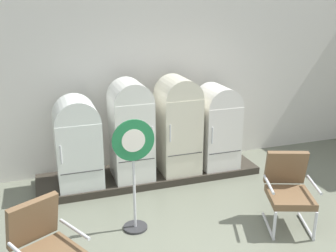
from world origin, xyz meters
TOP-DOWN VIEW (x-y plane):
  - back_wall at (0.00, 3.66)m, footprint 11.76×0.12m
  - display_plinth at (0.00, 3.02)m, footprint 3.70×0.95m
  - refrigerator_0 at (-1.16, 2.93)m, footprint 0.67×0.71m
  - refrigerator_1 at (-0.32, 2.93)m, footprint 0.62×0.71m
  - refrigerator_2 at (0.47, 2.93)m, footprint 0.63×0.71m
  - refrigerator_3 at (1.19, 2.93)m, footprint 0.62×0.71m
  - armchair_left at (-1.74, 0.76)m, footprint 0.81×0.87m
  - armchair_right at (1.34, 1.06)m, footprint 0.76×0.84m
  - sign_stand at (-0.61, 1.57)m, footprint 0.53×0.32m

SIDE VIEW (x-z plane):
  - display_plinth at x=0.00m, z-range 0.00..0.12m
  - armchair_left at x=-1.74m, z-range 0.04..1.03m
  - armchair_right at x=1.34m, z-range 0.04..1.03m
  - sign_stand at x=-0.61m, z-range 0.05..1.57m
  - refrigerator_0 at x=-1.16m, z-range 0.15..1.54m
  - refrigerator_3 at x=1.19m, z-range 0.16..1.57m
  - refrigerator_1 at x=-0.32m, z-range 0.17..1.77m
  - refrigerator_2 at x=0.47m, z-range 0.17..1.77m
  - back_wall at x=0.00m, z-range 0.01..3.18m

